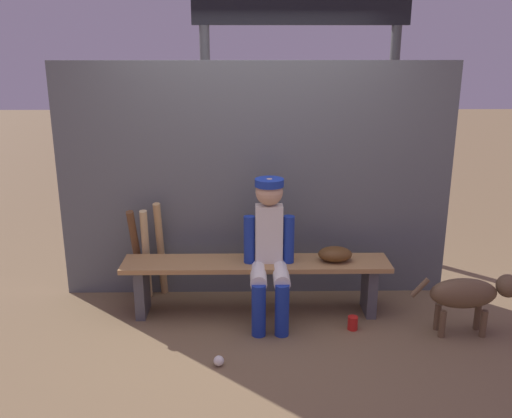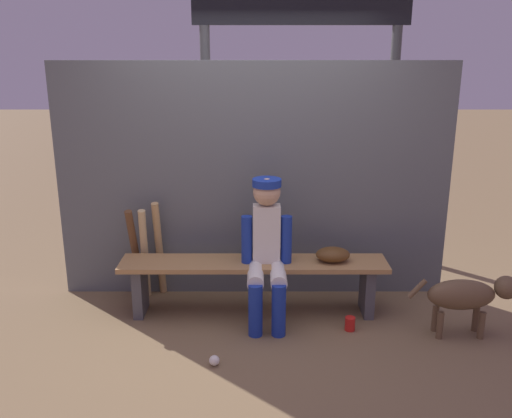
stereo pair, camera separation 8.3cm
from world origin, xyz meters
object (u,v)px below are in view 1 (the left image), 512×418
baseball_glove (335,254)px  dog (470,294)px  player_seated (269,246)px  scoreboard (308,21)px  bat_wood_tan (161,250)px  cup_on_ground (353,323)px  dugout_bench (256,273)px  bat_wood_natural (146,255)px  bat_wood_dark (137,254)px  cup_on_bench (287,252)px  baseball (219,361)px

baseball_glove → dog: (1.00, -0.37, -0.19)m
baseball_glove → dog: 1.08m
player_seated → scoreboard: size_ratio=0.34×
bat_wood_tan → cup_on_ground: 1.76m
bat_wood_tan → dugout_bench: bearing=-21.7°
dugout_bench → player_seated: player_seated is taller
baseball_glove → bat_wood_natural: 1.63m
player_seated → bat_wood_dark: (-1.14, 0.40, -0.21)m
bat_wood_tan → dog: size_ratio=1.06×
dugout_bench → bat_wood_natural: bearing=164.5°
cup_on_bench → bat_wood_tan: bearing=166.3°
dugout_bench → bat_wood_natural: (-0.95, 0.26, 0.07)m
bat_wood_tan → bat_wood_natural: 0.14m
player_seated → cup_on_bench: 0.26m
baseball → scoreboard: (0.80, 2.25, 2.36)m
bat_wood_dark → dugout_bench: bearing=-15.3°
cup_on_ground → cup_on_bench: (-0.51, 0.37, 0.47)m
dugout_bench → cup_on_ground: bearing=-21.5°
dog → bat_wood_natural: bearing=166.3°
player_seated → bat_wood_natural: bearing=160.3°
baseball_glove → player_seated: bearing=-168.3°
baseball → cup_on_bench: (0.53, 0.87, 0.48)m
player_seated → scoreboard: bearing=74.9°
baseball → cup_on_ground: size_ratio=0.67×
baseball → scoreboard: 3.35m
cup_on_ground → scoreboard: bearing=97.8°
cup_on_ground → bat_wood_natural: bearing=161.7°
baseball_glove → cup_on_bench: (-0.39, 0.07, -0.01)m
player_seated → bat_wood_natural: 1.14m
scoreboard → dugout_bench: bearing=-110.0°
bat_wood_tan → scoreboard: 2.62m
cup_on_ground → dog: (0.88, -0.07, 0.28)m
dugout_bench → dog: dog is taller
dugout_bench → scoreboard: scoreboard is taller
dugout_bench → cup_on_bench: (0.26, 0.07, 0.16)m
dugout_bench → bat_wood_dark: bearing=164.7°
player_seated → bat_wood_natural: player_seated is taller
dog → scoreboard: bearing=121.9°
player_seated → bat_wood_tan: size_ratio=1.30×
scoreboard → cup_on_bench: bearing=-101.1°
bat_wood_tan → bat_wood_dark: (-0.20, -0.05, -0.02)m
bat_wood_natural → baseball: size_ratio=11.45×
cup_on_bench → cup_on_ground: bearing=-35.9°
scoreboard → dog: size_ratio=4.02×
player_seated → dog: 1.59m
player_seated → baseball_glove: 0.57m
baseball_glove → baseball: size_ratio=3.78×
player_seated → bat_wood_tan: (-0.94, 0.44, -0.19)m
baseball → baseball_glove: bearing=41.0°
dugout_bench → bat_wood_dark: 1.08m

